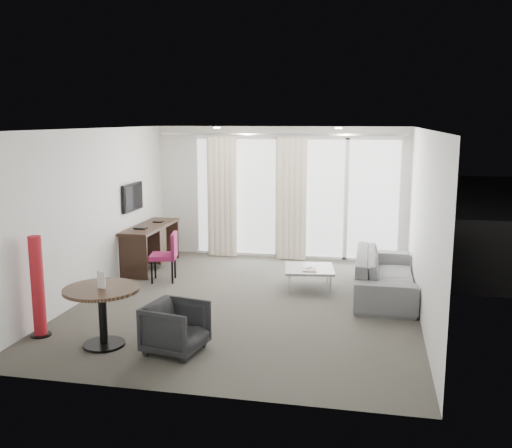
% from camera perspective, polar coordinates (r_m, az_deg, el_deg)
% --- Properties ---
extents(floor, '(5.00, 6.00, 0.00)m').
position_cam_1_polar(floor, '(8.74, -0.80, -7.82)').
color(floor, '#47443C').
rests_on(floor, ground).
extents(ceiling, '(5.00, 6.00, 0.00)m').
position_cam_1_polar(ceiling, '(8.30, -0.85, 9.49)').
color(ceiling, white).
rests_on(ceiling, ground).
extents(wall_left, '(0.00, 6.00, 2.60)m').
position_cam_1_polar(wall_left, '(9.28, -16.08, 1.12)').
color(wall_left, silver).
rests_on(wall_left, ground).
extents(wall_right, '(0.00, 6.00, 2.60)m').
position_cam_1_polar(wall_right, '(8.26, 16.37, -0.01)').
color(wall_right, silver).
rests_on(wall_right, ground).
extents(wall_front, '(5.00, 0.00, 2.60)m').
position_cam_1_polar(wall_front, '(5.60, -7.47, -4.55)').
color(wall_front, silver).
rests_on(wall_front, ground).
extents(window_panel, '(4.00, 0.02, 2.38)m').
position_cam_1_polar(window_panel, '(11.29, 3.93, 2.60)').
color(window_panel, white).
rests_on(window_panel, ground).
extents(window_frame, '(4.10, 0.06, 2.44)m').
position_cam_1_polar(window_frame, '(11.28, 3.92, 2.59)').
color(window_frame, white).
rests_on(window_frame, ground).
extents(curtain_left, '(0.60, 0.20, 2.38)m').
position_cam_1_polar(curtain_left, '(11.42, -3.42, 2.69)').
color(curtain_left, beige).
rests_on(curtain_left, ground).
extents(curtain_right, '(0.60, 0.20, 2.38)m').
position_cam_1_polar(curtain_right, '(11.14, 3.57, 2.49)').
color(curtain_right, beige).
rests_on(curtain_right, ground).
extents(curtain_track, '(4.80, 0.04, 0.04)m').
position_cam_1_polar(curtain_track, '(11.07, 2.34, 8.95)').
color(curtain_track, '#B2B2B7').
rests_on(curtain_track, ceiling).
extents(downlight_a, '(0.12, 0.12, 0.02)m').
position_cam_1_polar(downlight_a, '(10.07, -3.93, 9.58)').
color(downlight_a, '#FFE0B2').
rests_on(downlight_a, ceiling).
extents(downlight_b, '(0.12, 0.12, 0.02)m').
position_cam_1_polar(downlight_b, '(9.72, 8.25, 9.47)').
color(downlight_b, '#FFE0B2').
rests_on(downlight_b, ceiling).
extents(desk, '(0.53, 1.71, 0.80)m').
position_cam_1_polar(desk, '(10.79, -10.47, -2.24)').
color(desk, black).
rests_on(desk, floor).
extents(tv, '(0.05, 0.80, 0.50)m').
position_cam_1_polar(tv, '(10.55, -12.24, 2.65)').
color(tv, black).
rests_on(tv, wall_left).
extents(desk_chair, '(0.54, 0.52, 0.84)m').
position_cam_1_polar(desk_chair, '(9.87, -9.26, -3.27)').
color(desk_chair, '#8C1D4C').
rests_on(desk_chair, floor).
extents(round_table, '(1.02, 1.02, 0.73)m').
position_cam_1_polar(round_table, '(7.28, -15.07, -8.95)').
color(round_table, '#3B2719').
rests_on(round_table, floor).
extents(menu_card, '(0.12, 0.05, 0.21)m').
position_cam_1_polar(menu_card, '(7.15, -15.18, -6.34)').
color(menu_card, white).
rests_on(menu_card, round_table).
extents(red_lamp, '(0.32, 0.32, 1.30)m').
position_cam_1_polar(red_lamp, '(7.76, -21.00, -5.86)').
color(red_lamp, '#B11B25').
rests_on(red_lamp, floor).
extents(tub_armchair, '(0.77, 0.75, 0.60)m').
position_cam_1_polar(tub_armchair, '(6.94, -8.04, -10.22)').
color(tub_armchair, black).
rests_on(tub_armchair, floor).
extents(coffee_table, '(0.89, 0.89, 0.35)m').
position_cam_1_polar(coffee_table, '(9.40, 5.33, -5.41)').
color(coffee_table, gray).
rests_on(coffee_table, floor).
extents(remote, '(0.09, 0.16, 0.02)m').
position_cam_1_polar(remote, '(9.28, 5.38, -4.45)').
color(remote, black).
rests_on(remote, coffee_table).
extents(magazine, '(0.26, 0.31, 0.02)m').
position_cam_1_polar(magazine, '(9.22, 5.36, -4.55)').
color(magazine, gray).
rests_on(magazine, coffee_table).
extents(sofa, '(0.90, 2.29, 0.67)m').
position_cam_1_polar(sofa, '(9.23, 12.76, -4.91)').
color(sofa, slate).
rests_on(sofa, floor).
extents(terrace_slab, '(5.60, 3.00, 0.12)m').
position_cam_1_polar(terrace_slab, '(13.00, 4.77, -2.02)').
color(terrace_slab, '#4D4D50').
rests_on(terrace_slab, ground).
extents(rattan_chair_a, '(0.52, 0.52, 0.75)m').
position_cam_1_polar(rattan_chair_a, '(12.23, 8.29, -0.81)').
color(rattan_chair_a, brown).
rests_on(rattan_chair_a, terrace_slab).
extents(rattan_chair_b, '(0.80, 0.80, 0.91)m').
position_cam_1_polar(rattan_chair_b, '(13.17, 12.74, 0.21)').
color(rattan_chair_b, brown).
rests_on(rattan_chair_b, terrace_slab).
extents(rattan_table, '(0.65, 0.65, 0.54)m').
position_cam_1_polar(rattan_table, '(12.75, 8.91, -0.84)').
color(rattan_table, brown).
rests_on(rattan_table, terrace_slab).
extents(balustrade, '(5.50, 0.06, 1.05)m').
position_cam_1_polar(balustrade, '(14.31, 5.50, 1.41)').
color(balustrade, '#B2B2B7').
rests_on(balustrade, terrace_slab).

